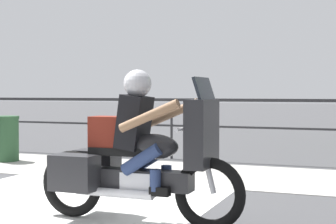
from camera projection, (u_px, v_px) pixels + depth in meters
The scene contains 6 objects.
ground_plane at pixel (13, 212), 5.86m from camera, with size 120.00×120.00×0.00m, color #424244.
sidewalk_band at pixel (138, 170), 9.02m from camera, with size 44.00×2.40×0.01m, color #A8A59E.
crosswalk_band at pixel (18, 217), 5.59m from camera, with size 3.66×6.00×0.01m, color silver.
fence_railing at pixel (172, 111), 10.54m from camera, with size 36.00×0.05×1.24m.
motorcycle at pixel (136, 156), 5.33m from camera, with size 2.30×0.76×1.60m.
trash_bin at pixel (7, 139), 10.13m from camera, with size 0.49×0.49×0.90m.
Camera 1 is at (3.77, -4.77, 1.36)m, focal length 55.00 mm.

